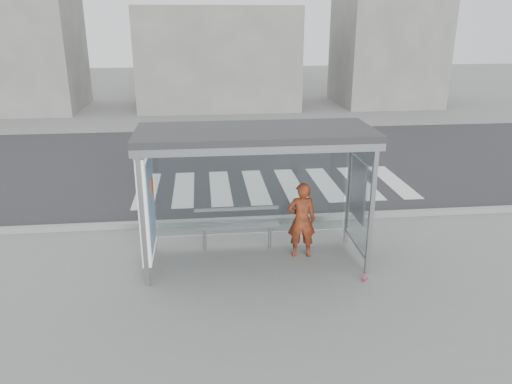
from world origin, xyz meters
The scene contains 11 objects.
ground centered at (0.00, 0.00, 0.00)m, with size 80.00×80.00×0.00m, color slate.
road centered at (0.00, 7.00, 0.00)m, with size 30.00×10.00×0.01m, color #272729.
curb centered at (0.00, 1.95, 0.06)m, with size 30.00×0.18×0.12m, color gray.
crosswalk centered at (1.00, 4.50, 0.00)m, with size 7.55×3.00×0.00m.
bus_shelter centered at (-0.37, 0.06, 1.98)m, with size 4.25×1.65×2.62m.
building_left centered at (-10.00, 18.00, 3.00)m, with size 6.00×5.00×6.00m, color slate.
building_center centered at (0.00, 18.00, 2.50)m, with size 8.00×5.00×5.00m, color slate.
building_right centered at (9.00, 18.00, 3.50)m, with size 5.00×5.00×7.00m, color slate.
person centered at (0.92, 0.16, 0.76)m, with size 0.56×0.37×1.53m, color #C23A12.
bench centered at (-0.31, 0.58, 0.53)m, with size 1.71×0.21×0.88m.
soda_can centered at (1.88, -0.96, 0.03)m, with size 0.07×0.07×0.13m, color #E84470.
Camera 1 is at (-0.95, -8.66, 4.51)m, focal length 35.00 mm.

